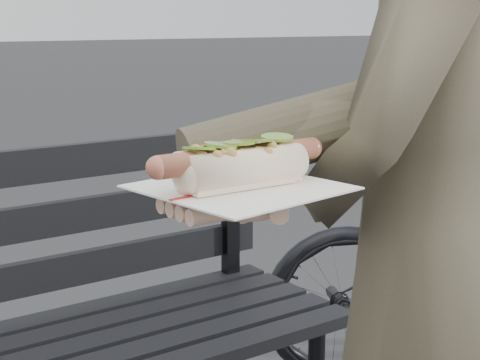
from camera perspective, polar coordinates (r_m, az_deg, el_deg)
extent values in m
cube|color=black|center=(1.96, -0.75, -1.88)|extent=(0.04, 0.03, 0.42)
imported|color=#494130|center=(1.16, 13.95, -6.89)|extent=(0.67, 0.57, 1.55)
cylinder|color=#494130|center=(1.01, 9.47, 5.07)|extent=(0.51, 0.23, 0.19)
cylinder|color=#D8A384|center=(0.83, 1.87, -0.89)|extent=(0.09, 0.08, 0.07)
ellipsoid|color=#D8A384|center=(0.80, 0.00, -1.75)|extent=(0.10, 0.12, 0.03)
cylinder|color=#D8A384|center=(0.74, -2.15, -2.65)|extent=(0.06, 0.02, 0.02)
cylinder|color=#D8A384|center=(0.76, -2.97, -2.33)|extent=(0.06, 0.02, 0.02)
cylinder|color=#D8A384|center=(0.78, -3.75, -2.02)|extent=(0.06, 0.02, 0.02)
cylinder|color=#D8A384|center=(0.79, -4.50, -1.73)|extent=(0.06, 0.02, 0.02)
cylinder|color=#D8A384|center=(0.76, 2.99, -2.33)|extent=(0.04, 0.05, 0.02)
cube|color=white|center=(0.79, 0.00, -0.56)|extent=(0.21, 0.21, 0.00)
cube|color=#B21E1E|center=(0.79, 0.00, -0.45)|extent=(0.19, 0.03, 0.00)
cylinder|color=#B25F44|center=(0.79, 0.00, 1.78)|extent=(0.20, 0.02, 0.02)
sphere|color=#B25F44|center=(0.74, -6.40, 0.95)|extent=(0.03, 0.02, 0.02)
sphere|color=#B25F44|center=(0.85, 5.55, 2.48)|extent=(0.03, 0.02, 0.02)
sphere|color=#9E6B2D|center=(0.82, 2.50, 2.89)|extent=(0.01, 0.01, 0.01)
sphere|color=#9E6B2D|center=(0.79, -1.57, 2.43)|extent=(0.01, 0.01, 0.01)
sphere|color=#9E6B2D|center=(0.80, -1.40, 2.74)|extent=(0.01, 0.01, 0.01)
sphere|color=#9E6B2D|center=(0.80, 2.63, 2.11)|extent=(0.01, 0.01, 0.01)
sphere|color=#9E6B2D|center=(0.78, 0.06, 2.27)|extent=(0.01, 0.01, 0.01)
sphere|color=#9E6B2D|center=(0.77, -4.37, 1.66)|extent=(0.01, 0.01, 0.01)
sphere|color=#9E6B2D|center=(0.79, -2.36, 2.12)|extent=(0.01, 0.01, 0.01)
sphere|color=#9E6B2D|center=(0.78, -0.69, 1.92)|extent=(0.01, 0.01, 0.01)
sphere|color=#9E6B2D|center=(0.79, 1.57, 2.27)|extent=(0.01, 0.01, 0.01)
sphere|color=#9E6B2D|center=(0.77, 0.40, 1.76)|extent=(0.01, 0.01, 0.01)
sphere|color=#9E6B2D|center=(0.78, 1.33, 2.34)|extent=(0.01, 0.01, 0.01)
sphere|color=#9E6B2D|center=(0.82, 2.97, 2.95)|extent=(0.01, 0.01, 0.01)
sphere|color=#9E6B2D|center=(0.77, -3.85, 1.97)|extent=(0.01, 0.01, 0.01)
sphere|color=#9E6B2D|center=(0.79, 2.49, 2.64)|extent=(0.01, 0.01, 0.01)
sphere|color=#9E6B2D|center=(0.81, -0.51, 2.60)|extent=(0.01, 0.01, 0.01)
sphere|color=#9E6B2D|center=(0.78, 2.15, 2.10)|extent=(0.01, 0.01, 0.01)
sphere|color=#9E6B2D|center=(0.78, -2.83, 2.49)|extent=(0.01, 0.01, 0.01)
sphere|color=#9E6B2D|center=(0.81, -0.49, 2.73)|extent=(0.01, 0.01, 0.01)
sphere|color=#9E6B2D|center=(0.81, 4.07, 2.30)|extent=(0.01, 0.01, 0.01)
sphere|color=#9E6B2D|center=(0.76, -1.82, 1.79)|extent=(0.01, 0.01, 0.01)
sphere|color=#9E6B2D|center=(0.81, 2.56, 2.29)|extent=(0.01, 0.01, 0.01)
sphere|color=#9E6B2D|center=(0.75, -1.78, 1.93)|extent=(0.01, 0.01, 0.01)
sphere|color=#9E6B2D|center=(0.76, -3.45, 2.24)|extent=(0.01, 0.01, 0.01)
sphere|color=#9E6B2D|center=(0.80, 2.98, 2.38)|extent=(0.01, 0.01, 0.01)
sphere|color=#9E6B2D|center=(0.82, 0.67, 2.53)|extent=(0.01, 0.01, 0.01)
sphere|color=#9E6B2D|center=(0.75, -3.05, 1.89)|extent=(0.01, 0.01, 0.01)
sphere|color=#9E6B2D|center=(0.76, -0.73, 2.06)|extent=(0.01, 0.01, 0.01)
sphere|color=#9E6B2D|center=(0.81, 3.19, 2.64)|extent=(0.01, 0.01, 0.01)
sphere|color=#9E6B2D|center=(0.75, -1.31, 2.13)|extent=(0.01, 0.01, 0.01)
sphere|color=#9E6B2D|center=(0.78, -2.51, 1.84)|extent=(0.01, 0.01, 0.01)
cylinder|color=olive|center=(0.76, -3.20, 2.46)|extent=(0.04, 0.04, 0.01)
cylinder|color=olive|center=(0.77, -1.51, 2.72)|extent=(0.04, 0.04, 0.01)
cylinder|color=olive|center=(0.79, -0.01, 2.92)|extent=(0.04, 0.04, 0.01)
cylinder|color=olive|center=(0.80, 1.34, 3.08)|extent=(0.04, 0.04, 0.01)
cylinder|color=olive|center=(0.82, 2.90, 3.33)|extent=(0.04, 0.04, 0.01)
cube|color=brown|center=(2.87, -6.78, -11.32)|extent=(0.07, 0.08, 0.00)
cube|color=brown|center=(2.81, -14.97, -12.26)|extent=(0.10, 0.09, 0.00)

